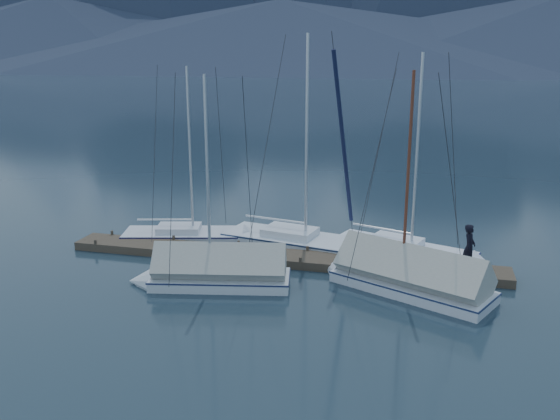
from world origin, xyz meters
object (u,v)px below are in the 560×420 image
(sailboat_open_right, at_px, (422,256))
(sailboat_covered_near, at_px, (399,277))
(sailboat_open_mid, at_px, (317,246))
(person, at_px, (469,248))
(sailboat_covered_far, at_px, (208,275))
(sailboat_open_left, at_px, (203,237))

(sailboat_open_right, xyz_separation_m, sailboat_covered_near, (-0.77, -3.37, 0.27))
(sailboat_open_mid, relative_size, sailboat_covered_near, 1.16)
(sailboat_open_right, bearing_deg, sailboat_covered_near, -102.91)
(person, bearing_deg, sailboat_open_mid, 87.84)
(sailboat_open_right, height_order, person, sailboat_open_right)
(sailboat_covered_near, relative_size, sailboat_covered_far, 1.03)
(sailboat_open_left, bearing_deg, sailboat_covered_near, -22.15)
(sailboat_open_left, relative_size, sailboat_covered_near, 0.99)
(sailboat_covered_near, relative_size, person, 4.79)
(sailboat_open_mid, distance_m, sailboat_open_right, 4.47)
(sailboat_open_right, bearing_deg, sailboat_open_left, 178.32)
(sailboat_open_right, height_order, sailboat_covered_far, sailboat_open_right)
(sailboat_open_mid, height_order, person, sailboat_open_mid)
(sailboat_open_right, xyz_separation_m, sailboat_covered_far, (-7.60, -4.75, 0.25))
(sailboat_open_left, bearing_deg, person, -10.09)
(sailboat_covered_near, xyz_separation_m, person, (2.46, 1.62, 0.81))
(sailboat_open_mid, bearing_deg, sailboat_open_left, 179.09)
(sailboat_open_right, distance_m, sailboat_covered_near, 3.47)
(sailboat_open_left, xyz_separation_m, sailboat_covered_near, (8.98, -3.66, 0.28))
(person, bearing_deg, sailboat_covered_near, 138.78)
(sailboat_open_mid, relative_size, person, 5.55)
(sailboat_open_left, bearing_deg, sailboat_open_right, -1.68)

